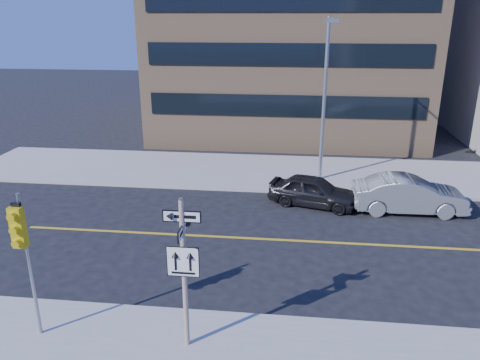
# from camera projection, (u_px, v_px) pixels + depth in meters

# --- Properties ---
(ground) EXTENTS (120.00, 120.00, 0.00)m
(ground) POSITION_uv_depth(u_px,v_px,m) (205.00, 295.00, 14.49)
(ground) COLOR black
(ground) RESTS_ON ground
(sign_pole) EXTENTS (0.92, 0.92, 4.06)m
(sign_pole) POSITION_uv_depth(u_px,v_px,m) (184.00, 266.00, 11.32)
(sign_pole) COLOR beige
(sign_pole) RESTS_ON near_sidewalk
(traffic_signal) EXTENTS (0.32, 0.45, 4.00)m
(traffic_signal) POSITION_uv_depth(u_px,v_px,m) (21.00, 239.00, 11.41)
(traffic_signal) COLOR gray
(traffic_signal) RESTS_ON near_sidewalk
(parked_car_a) EXTENTS (2.67, 4.33, 1.37)m
(parked_car_a) POSITION_uv_depth(u_px,v_px,m) (314.00, 191.00, 21.09)
(parked_car_a) COLOR black
(parked_car_a) RESTS_ON ground
(parked_car_b) EXTENTS (1.76, 4.84, 1.59)m
(parked_car_b) POSITION_uv_depth(u_px,v_px,m) (409.00, 195.00, 20.35)
(parked_car_b) COLOR gray
(parked_car_b) RESTS_ON ground
(streetlight_a) EXTENTS (0.55, 2.25, 8.00)m
(streetlight_a) POSITION_uv_depth(u_px,v_px,m) (325.00, 90.00, 22.55)
(streetlight_a) COLOR gray
(streetlight_a) RESTS_ON far_sidewalk
(building_brick) EXTENTS (18.00, 18.00, 18.00)m
(building_brick) POSITION_uv_depth(u_px,v_px,m) (290.00, 3.00, 34.68)
(building_brick) COLOR #A5815B
(building_brick) RESTS_ON ground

